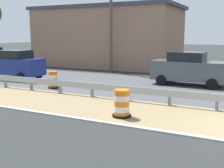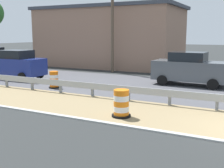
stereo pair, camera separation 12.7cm
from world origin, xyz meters
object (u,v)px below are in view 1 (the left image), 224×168
car_trailing_far_lane (14,65)px  traffic_barrel_close (53,81)px  traffic_barrel_nearest (122,105)px  utility_pole_near (111,18)px  car_mid_far_lane (189,69)px

car_trailing_far_lane → traffic_barrel_close: bearing=159.7°
traffic_barrel_nearest → utility_pole_near: size_ratio=0.12×
utility_pole_near → car_trailing_far_lane: bearing=144.8°
traffic_barrel_close → utility_pole_near: utility_pole_near is taller
car_mid_far_lane → utility_pole_near: bearing=156.6°
utility_pole_near → traffic_barrel_nearest: bearing=-151.5°
car_mid_far_lane → utility_pole_near: utility_pole_near is taller
traffic_barrel_close → car_trailing_far_lane: size_ratio=0.22×
traffic_barrel_close → car_mid_far_lane: (4.61, -6.93, 0.59)m
car_mid_far_lane → car_trailing_far_lane: car_mid_far_lane is taller
traffic_barrel_nearest → utility_pole_near: utility_pole_near is taller
traffic_barrel_nearest → utility_pole_near: bearing=28.5°
car_trailing_far_lane → utility_pole_near: size_ratio=0.52×
traffic_barrel_close → utility_pole_near: size_ratio=0.12×
car_mid_far_lane → car_trailing_far_lane: (-3.02, 11.61, -0.01)m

